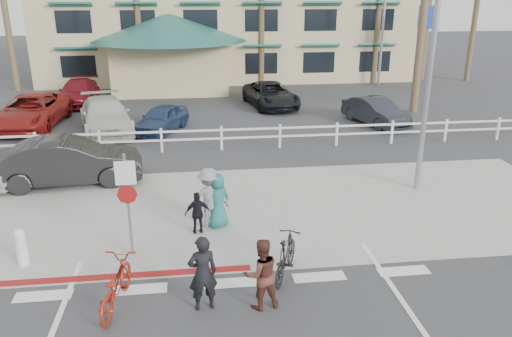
{
  "coord_description": "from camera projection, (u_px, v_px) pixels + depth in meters",
  "views": [
    {
      "loc": [
        -0.65,
        -8.96,
        6.12
      ],
      "look_at": [
        0.98,
        3.91,
        1.5
      ],
      "focal_mm": 35.0,
      "sensor_mm": 36.0,
      "label": 1
    }
  ],
  "objects": [
    {
      "name": "parking_lot",
      "position": [
        206.0,
        110.0,
        27.32
      ],
      "size": [
        50.0,
        16.0,
        0.01
      ],
      "primitive_type": "cube",
      "color": "#333335",
      "rests_on": "ground"
    },
    {
      "name": "bollard_0",
      "position": [
        21.0,
        247.0,
        11.65
      ],
      "size": [
        0.26,
        0.26,
        0.95
      ],
      "primitive_type": null,
      "color": "silver",
      "rests_on": "ground"
    },
    {
      "name": "sign_post",
      "position": [
        128.0,
        200.0,
        11.8
      ],
      "size": [
        0.5,
        0.1,
        2.9
      ],
      "primitive_type": null,
      "color": "gray",
      "rests_on": "ground"
    },
    {
      "name": "lot_car_3",
      "position": [
        375.0,
        111.0,
        24.07
      ],
      "size": [
        2.49,
        4.15,
        1.29
      ],
      "primitive_type": "imported",
      "rotation": [
        0.0,
        0.0,
        0.31
      ],
      "color": "black",
      "rests_on": "ground"
    },
    {
      "name": "pedestrian_child",
      "position": [
        198.0,
        213.0,
        13.18
      ],
      "size": [
        0.72,
        0.38,
        1.17
      ],
      "primitive_type": "imported",
      "rotation": [
        0.0,
        0.0,
        3.28
      ],
      "color": "black",
      "rests_on": "ground"
    },
    {
      "name": "lot_car_4",
      "position": [
        78.0,
        92.0,
        28.51
      ],
      "size": [
        1.89,
        4.63,
        1.34
      ],
      "primitive_type": "imported",
      "rotation": [
        0.0,
        0.0,
        0.0
      ],
      "color": "maroon",
      "rests_on": "ground"
    },
    {
      "name": "streetlight_1",
      "position": [
        384.0,
        13.0,
        32.76
      ],
      "size": [
        0.6,
        2.0,
        9.5
      ],
      "primitive_type": null,
      "color": "gray",
      "rests_on": "ground"
    },
    {
      "name": "rider_red",
      "position": [
        203.0,
        273.0,
        9.94
      ],
      "size": [
        0.66,
        0.49,
        1.63
      ],
      "primitive_type": "imported",
      "rotation": [
        0.0,
        0.0,
        3.33
      ],
      "color": "black",
      "rests_on": "ground"
    },
    {
      "name": "car_white_sedan",
      "position": [
        68.0,
        162.0,
        16.56
      ],
      "size": [
        4.88,
        2.11,
        1.56
      ],
      "primitive_type": "imported",
      "rotation": [
        0.0,
        0.0,
        1.67
      ],
      "color": "black",
      "rests_on": "ground"
    },
    {
      "name": "lot_car_1",
      "position": [
        106.0,
        115.0,
        22.87
      ],
      "size": [
        3.29,
        5.51,
        1.5
      ],
      "primitive_type": "imported",
      "rotation": [
        0.0,
        0.0,
        0.25
      ],
      "color": "beige",
      "rests_on": "ground"
    },
    {
      "name": "lot_car_2",
      "position": [
        161.0,
        119.0,
        22.84
      ],
      "size": [
        2.78,
        3.86,
        1.22
      ],
      "primitive_type": "imported",
      "rotation": [
        0.0,
        0.0,
        -0.42
      ],
      "color": "navy",
      "rests_on": "ground"
    },
    {
      "name": "ground",
      "position": [
        233.0,
        299.0,
        10.5
      ],
      "size": [
        140.0,
        140.0,
        0.0
      ],
      "primitive_type": "plane",
      "color": "#333335"
    },
    {
      "name": "curb_red",
      "position": [
        97.0,
        278.0,
        11.27
      ],
      "size": [
        7.0,
        0.25,
        0.02
      ],
      "primitive_type": "cube",
      "color": "maroon",
      "rests_on": "ground"
    },
    {
      "name": "streetlight_0",
      "position": [
        432.0,
        49.0,
        14.9
      ],
      "size": [
        0.6,
        2.0,
        9.0
      ],
      "primitive_type": null,
      "color": "gray",
      "rests_on": "ground"
    },
    {
      "name": "cross_street",
      "position": [
        214.0,
        166.0,
        18.44
      ],
      "size": [
        40.0,
        5.0,
        0.01
      ],
      "primitive_type": "cube",
      "color": "#333335",
      "rests_on": "ground"
    },
    {
      "name": "info_sign",
      "position": [
        423.0,
        46.0,
        31.78
      ],
      "size": [
        1.2,
        0.16,
        5.6
      ],
      "primitive_type": null,
      "color": "navy",
      "rests_on": "ground"
    },
    {
      "name": "sidewalk_plaza",
      "position": [
        221.0,
        211.0,
        14.71
      ],
      "size": [
        22.0,
        7.0,
        0.01
      ],
      "primitive_type": "cube",
      "color": "gray",
      "rests_on": "ground"
    },
    {
      "name": "pedestrian_a",
      "position": [
        209.0,
        198.0,
        13.49
      ],
      "size": [
        1.14,
        0.72,
        1.69
      ],
      "primitive_type": "imported",
      "rotation": [
        0.0,
        0.0,
        3.22
      ],
      "color": "gray",
      "rests_on": "ground"
    },
    {
      "name": "rail_fence",
      "position": [
        224.0,
        138.0,
        20.21
      ],
      "size": [
        29.4,
        0.16,
        1.0
      ],
      "primitive_type": null,
      "color": "silver",
      "rests_on": "ground"
    },
    {
      "name": "lot_car_5",
      "position": [
        271.0,
        95.0,
        27.79
      ],
      "size": [
        2.95,
        5.14,
        1.35
      ],
      "primitive_type": "imported",
      "rotation": [
        0.0,
        0.0,
        0.15
      ],
      "color": "black",
      "rests_on": "ground"
    },
    {
      "name": "lot_car_0",
      "position": [
        31.0,
        111.0,
        23.6
      ],
      "size": [
        2.77,
        5.59,
        1.52
      ],
      "primitive_type": "imported",
      "rotation": [
        0.0,
        0.0,
        -0.04
      ],
      "color": "maroon",
      "rests_on": "ground"
    },
    {
      "name": "rider_black",
      "position": [
        261.0,
        274.0,
        10.01
      ],
      "size": [
        0.83,
        0.7,
        1.53
      ],
      "primitive_type": "imported",
      "rotation": [
        0.0,
        0.0,
        3.32
      ],
      "color": "#542A20",
      "rests_on": "ground"
    },
    {
      "name": "pedestrian_b",
      "position": [
        218.0,
        201.0,
        13.5
      ],
      "size": [
        0.89,
        0.77,
        1.54
      ],
      "primitive_type": "imported",
      "rotation": [
        0.0,
        0.0,
        3.59
      ],
      "color": "#1F6162",
      "rests_on": "ground"
    },
    {
      "name": "bike_black",
      "position": [
        286.0,
        256.0,
        11.19
      ],
      "size": [
        1.15,
        1.75,
        1.02
      ],
      "primitive_type": "imported",
      "rotation": [
        0.0,
        0.0,
        2.71
      ],
      "color": "black",
      "rests_on": "ground"
    },
    {
      "name": "bike_red",
      "position": [
        115.0,
        285.0,
        10.1
      ],
      "size": [
        0.97,
        1.98,
        1.0
      ],
      "primitive_type": "imported",
      "rotation": [
        0.0,
        0.0,
        2.97
      ],
      "color": "maroon",
      "rests_on": "ground"
    }
  ]
}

